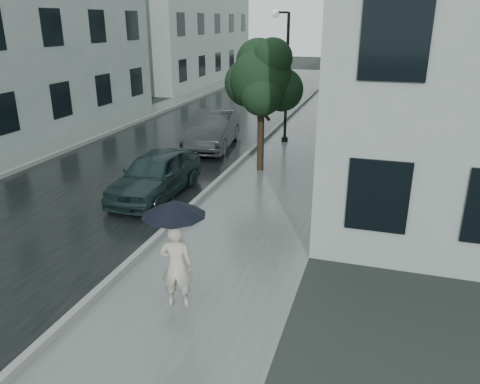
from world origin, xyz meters
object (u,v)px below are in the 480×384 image
(pedestrian, at_px, (176,266))
(car_near, at_px, (155,174))
(car_far, at_px, (213,130))
(street_tree, at_px, (262,79))
(lamp_post, at_px, (283,69))

(pedestrian, xyz_separation_m, car_near, (-2.94, 5.00, -0.14))
(pedestrian, bearing_deg, car_near, -72.50)
(pedestrian, xyz_separation_m, car_far, (-3.28, 10.71, -0.08))
(street_tree, bearing_deg, pedestrian, -85.47)
(lamp_post, distance_m, car_far, 3.83)
(street_tree, relative_size, car_near, 1.13)
(lamp_post, xyz_separation_m, car_far, (-2.43, -1.87, -2.29))
(pedestrian, distance_m, car_far, 11.20)
(car_far, bearing_deg, street_tree, -48.15)
(street_tree, distance_m, car_near, 4.78)
(car_far, bearing_deg, pedestrian, -80.19)
(street_tree, relative_size, lamp_post, 0.83)
(street_tree, distance_m, lamp_post, 4.14)
(pedestrian, relative_size, lamp_post, 0.30)
(lamp_post, height_order, car_far, lamp_post)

